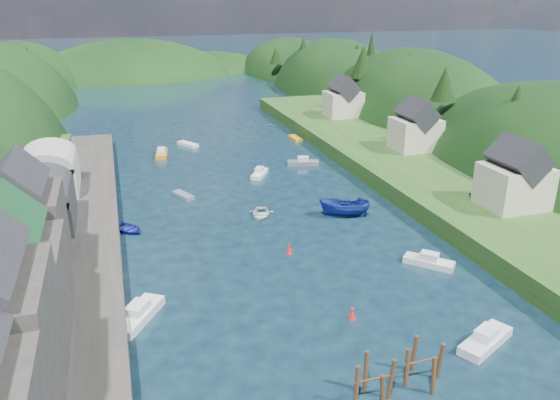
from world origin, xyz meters
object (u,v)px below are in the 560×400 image
object	(u,v)px
piling_cluster_near	(374,386)
channel_buoy_far	(289,249)
channel_buoy_near	(352,314)
piling_cluster_far	(423,367)

from	to	relation	value
piling_cluster_near	channel_buoy_far	bearing A→B (deg)	86.12
piling_cluster_near	channel_buoy_near	size ratio (longest dim) A/B	3.42
piling_cluster_far	channel_buoy_near	xyz separation A→B (m)	(-1.48, 8.94, -0.75)
piling_cluster_near	channel_buoy_near	xyz separation A→B (m)	(2.83, 9.77, -0.83)
piling_cluster_near	channel_buoy_far	xyz separation A→B (m)	(1.59, 23.37, -0.83)
piling_cluster_far	channel_buoy_near	bearing A→B (deg)	99.38
piling_cluster_far	channel_buoy_near	world-z (taller)	piling_cluster_far
channel_buoy_near	piling_cluster_far	bearing A→B (deg)	-80.62
piling_cluster_near	channel_buoy_near	distance (m)	10.21
piling_cluster_near	channel_buoy_far	world-z (taller)	piling_cluster_near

